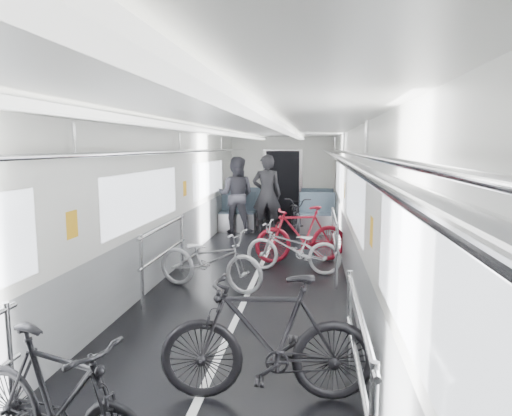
{
  "coord_description": "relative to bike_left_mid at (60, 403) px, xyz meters",
  "views": [
    {
      "loc": [
        0.95,
        -6.24,
        2.13
      ],
      "look_at": [
        0.0,
        1.02,
        1.14
      ],
      "focal_mm": 32.0,
      "sensor_mm": 36.0,
      "label": 1
    }
  ],
  "objects": [
    {
      "name": "car_shell",
      "position": [
        0.66,
        5.45,
        0.64
      ],
      "size": [
        3.02,
        14.01,
        2.41
      ],
      "color": "black",
      "rests_on": "ground"
    },
    {
      "name": "bike_left_far",
      "position": [
        0.07,
        3.93,
        -0.03
      ],
      "size": [
        1.84,
        1.06,
        0.91
      ],
      "primitive_type": "imported",
      "rotation": [
        0.0,
        0.0,
        1.29
      ],
      "color": "#A09FA4",
      "rests_on": "floor"
    },
    {
      "name": "bike_left_mid",
      "position": [
        0.0,
        0.0,
        0.0
      ],
      "size": [
        1.67,
        0.96,
        0.97
      ],
      "primitive_type": "imported",
      "rotation": [
        0.0,
        0.0,
        1.24
      ],
      "color": "black",
      "rests_on": "floor"
    },
    {
      "name": "bike_aisle",
      "position": [
        1.15,
        8.47,
        -0.02
      ],
      "size": [
        0.86,
        1.84,
        0.93
      ],
      "primitive_type": "imported",
      "rotation": [
        0.0,
        0.0,
        0.14
      ],
      "color": "black",
      "rests_on": "floor"
    },
    {
      "name": "person_standing",
      "position": [
        0.44,
        8.47,
        0.49
      ],
      "size": [
        0.75,
        0.53,
        1.94
      ],
      "primitive_type": "imported",
      "rotation": [
        0.0,
        0.0,
        3.24
      ],
      "color": "black",
      "rests_on": "floor"
    },
    {
      "name": "bike_right_mid",
      "position": [
        1.25,
        5.01,
        -0.05
      ],
      "size": [
        1.72,
        0.87,
        0.86
      ],
      "primitive_type": "imported",
      "rotation": [
        0.0,
        0.0,
        -1.76
      ],
      "color": "silver",
      "rests_on": "floor"
    },
    {
      "name": "bike_right_far",
      "position": [
        1.37,
        5.73,
        0.04
      ],
      "size": [
        1.8,
        1.01,
        1.04
      ],
      "primitive_type": "imported",
      "rotation": [
        0.0,
        0.0,
        -1.25
      ],
      "color": "maroon",
      "rests_on": "floor"
    },
    {
      "name": "person_seated",
      "position": [
        -0.33,
        8.48,
        0.46
      ],
      "size": [
        0.96,
        0.77,
        1.88
      ],
      "primitive_type": "imported",
      "rotation": [
        0.0,
        0.0,
        3.08
      ],
      "color": "#2A2931",
      "rests_on": "floor"
    },
    {
      "name": "bike_right_near",
      "position": [
        1.24,
        1.04,
        0.06
      ],
      "size": [
        1.85,
        0.69,
        1.09
      ],
      "primitive_type": "imported",
      "rotation": [
        0.0,
        0.0,
        -1.47
      ],
      "color": "black",
      "rests_on": "floor"
    }
  ]
}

